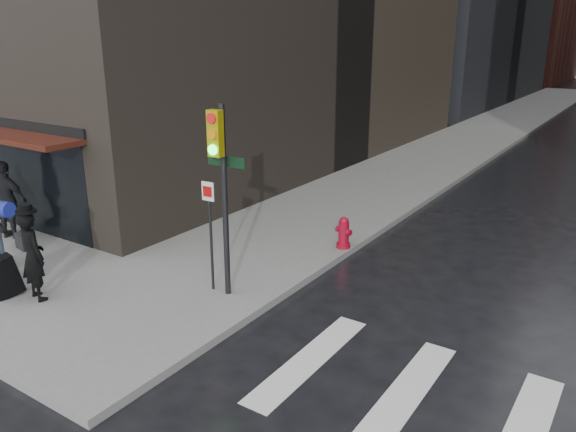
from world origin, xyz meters
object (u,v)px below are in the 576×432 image
(man_greycoat, at_px, (7,200))
(fire_hydrant, at_px, (344,234))
(traffic_light, at_px, (220,176))
(man_overcoat, at_px, (27,259))

(man_greycoat, xyz_separation_m, fire_hydrant, (7.05, 3.87, -0.61))
(traffic_light, relative_size, fire_hydrant, 4.82)
(man_overcoat, distance_m, fire_hydrant, 6.65)
(traffic_light, distance_m, fire_hydrant, 4.04)
(man_overcoat, xyz_separation_m, fire_hydrant, (3.62, 5.56, -0.45))
(man_greycoat, bearing_deg, traffic_light, 167.36)
(man_greycoat, relative_size, fire_hydrant, 2.54)
(man_overcoat, relative_size, fire_hydrant, 2.52)
(fire_hydrant, bearing_deg, man_greycoat, -151.27)
(fire_hydrant, bearing_deg, traffic_light, -101.68)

